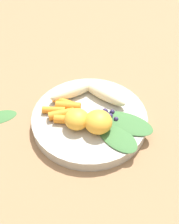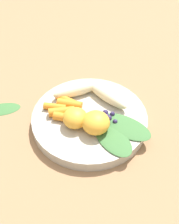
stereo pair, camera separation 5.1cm
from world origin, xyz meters
name	(u,v)px [view 2 (the right image)]	position (x,y,z in m)	size (l,w,h in m)	color
ground_plane	(90,123)	(0.00, 0.00, 0.00)	(2.40, 2.40, 0.00)	#99704C
bowl	(90,119)	(0.00, 0.00, 0.01)	(0.25, 0.25, 0.02)	#B2AD9E
banana_peeled_left	(77,90)	(-0.04, 0.06, 0.04)	(0.11, 0.03, 0.03)	beige
banana_peeled_right	(107,95)	(0.03, 0.06, 0.04)	(0.11, 0.03, 0.03)	beige
orange_segment_near	(96,123)	(0.02, -0.04, 0.05)	(0.06, 0.06, 0.04)	#F4A833
orange_segment_far	(75,118)	(-0.02, -0.03, 0.04)	(0.05, 0.05, 0.04)	#F4A833
carrot_front	(67,100)	(-0.06, 0.03, 0.03)	(0.02, 0.02, 0.05)	orange
carrot_mid_left	(70,104)	(-0.05, 0.01, 0.03)	(0.02, 0.02, 0.05)	orange
carrot_mid_right	(56,106)	(-0.08, 0.00, 0.03)	(0.01, 0.01, 0.05)	orange
carrot_rear	(62,112)	(-0.06, -0.01, 0.03)	(0.02, 0.02, 0.05)	orange
carrot_small	(64,117)	(-0.05, -0.03, 0.03)	(0.02, 0.02, 0.05)	orange
blueberry_pile	(107,118)	(0.04, -0.01, 0.03)	(0.04, 0.05, 0.02)	#2D234C
kale_leaf_left	(113,139)	(0.06, -0.05, 0.03)	(0.10, 0.05, 0.01)	#3D7038
kale_leaf_right	(126,127)	(0.08, -0.02, 0.03)	(0.11, 0.06, 0.01)	#3D7038
kale_leaf_stray	(1,109)	(-0.21, -0.01, 0.00)	(0.09, 0.04, 0.01)	#3D7038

